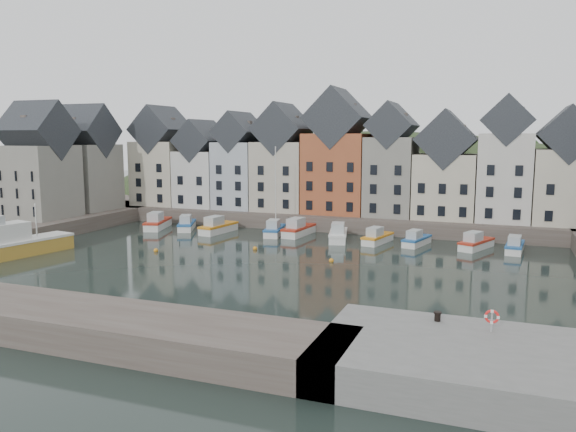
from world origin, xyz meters
The scene contains 21 objects.
ground centered at (0.00, 0.00, 0.00)m, with size 260.00×260.00×0.00m, color black.
far_quay centered at (0.00, 30.00, 1.00)m, with size 90.00×16.00×2.00m, color #493F38.
left_quay centered at (-37.00, 3.00, 1.00)m, with size 14.00×54.00×2.00m, color #493F38.
near_quay centered at (22.00, -20.00, 1.00)m, with size 18.00×10.00×2.00m, color #60605E.
hillside centered at (0.02, 56.00, -17.96)m, with size 153.60×70.40×64.00m.
far_terrace centered at (3.21, 28.00, 8.88)m, with size 72.37×8.16×17.78m.
left_terrace centered at (-36.00, 13.50, 8.88)m, with size 7.65×17.00×15.69m.
mooring_buoys centered at (-4.00, 5.33, 0.15)m, with size 20.50×5.50×0.50m.
boat_a centered at (-23.01, 16.81, 0.80)m, with size 4.07×7.29×2.67m.
boat_b centered at (-18.66, 17.45, 0.70)m, with size 4.21×6.39×2.36m.
boat_c centered at (-13.36, 16.62, 0.77)m, with size 2.88×6.93×2.58m.
boat_d centered at (-5.50, 17.65, 0.77)m, with size 3.04×6.44×11.83m.
boat_e centered at (-2.53, 18.69, 0.79)m, with size 2.76×7.03×2.64m.
boat_f centered at (3.38, 16.85, 0.77)m, with size 3.57×7.01×2.58m.
boat_g centered at (8.29, 16.88, 0.68)m, with size 3.02×6.17×2.27m.
boat_h centered at (12.94, 17.21, 0.64)m, with size 2.97×5.82×2.14m.
boat_i centered at (19.67, 17.40, 0.69)m, with size 3.98×6.28×2.31m.
boat_j centered at (23.84, 17.16, 0.65)m, with size 2.24×5.79×2.17m.
large_vessel centered at (-26.69, -4.27, 1.36)m, with size 5.09×11.52×5.80m.
mooring_bollard centered at (18.87, -16.50, 2.31)m, with size 0.48×0.48×0.56m.
life_ring_post centered at (21.90, -17.37, 2.86)m, with size 0.80×0.17×1.30m.
Camera 1 is at (21.96, -49.72, 12.88)m, focal length 35.00 mm.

